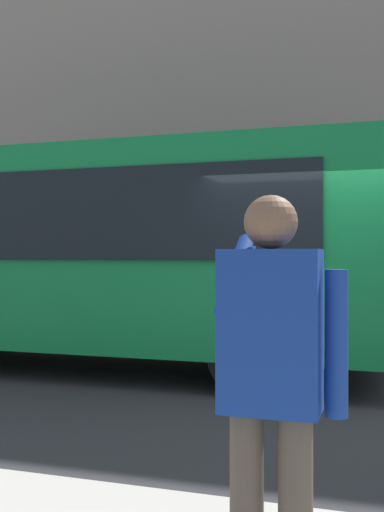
% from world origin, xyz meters
% --- Properties ---
extents(ground_plane, '(60.00, 60.00, 0.00)m').
position_xyz_m(ground_plane, '(0.00, 0.00, 0.00)').
color(ground_plane, '#2B2B2D').
extents(building_facade_far, '(28.00, 1.55, 12.00)m').
position_xyz_m(building_facade_far, '(-0.02, -6.80, 5.99)').
color(building_facade_far, gray).
rests_on(building_facade_far, ground_plane).
extents(red_bus, '(9.05, 2.54, 3.08)m').
position_xyz_m(red_bus, '(3.75, -0.78, 1.68)').
color(red_bus, '#0F7238').
rests_on(red_bus, ground_plane).
extents(pedestrian_photographer, '(0.53, 0.52, 1.70)m').
position_xyz_m(pedestrian_photographer, '(-0.28, 4.60, 1.14)').
color(pedestrian_photographer, '#4C4238').
rests_on(pedestrian_photographer, sidewalk_curb).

